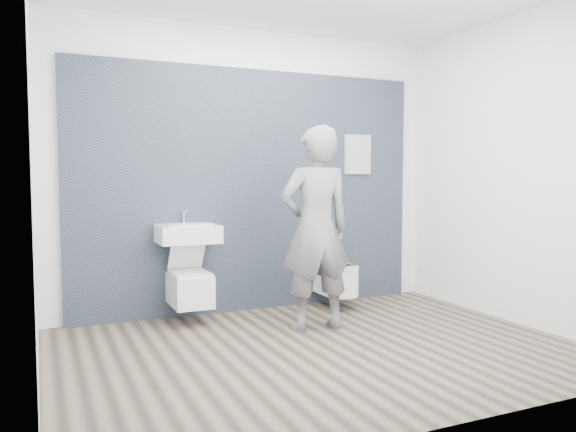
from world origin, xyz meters
name	(u,v)px	position (x,y,z in m)	size (l,w,h in m)	color
ground	(319,349)	(0.00, 0.00, 0.00)	(4.00, 4.00, 0.00)	brown
room_shell	(320,124)	(0.00, 0.00, 1.74)	(4.00, 4.00, 4.00)	white
tile_wall	(253,308)	(0.00, 1.47, 0.00)	(3.60, 0.06, 2.40)	black
washbasin	(188,233)	(-0.72, 1.23, 0.82)	(0.55, 0.41, 0.41)	white
toilet_square	(190,287)	(-0.72, 1.19, 0.33)	(0.34, 0.50, 0.61)	white
toilet_rounded	(337,279)	(0.80, 1.16, 0.29)	(0.33, 0.56, 0.30)	white
info_placard	(356,299)	(1.20, 1.43, 0.00)	(0.32, 0.03, 0.42)	silver
visitor	(316,229)	(0.23, 0.53, 0.89)	(0.65, 0.43, 1.78)	slate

